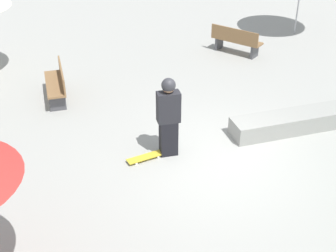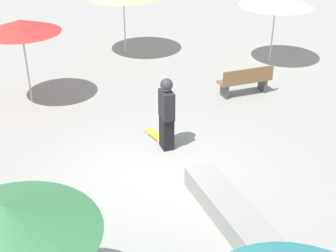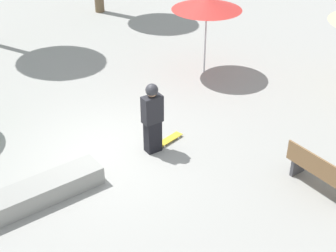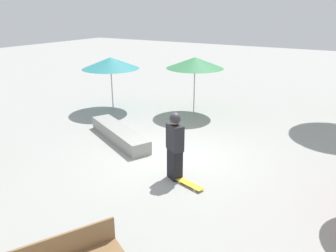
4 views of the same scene
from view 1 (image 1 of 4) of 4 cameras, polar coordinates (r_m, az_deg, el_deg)
name	(u,v)px [view 1 (image 1 of 4)]	position (r m, az deg, el deg)	size (l,w,h in m)	color
ground_plane	(218,161)	(9.68, 6.07, -4.26)	(60.00, 60.00, 0.00)	#9E9E99
skater_main	(168,115)	(9.37, 0.06, 1.39)	(0.45, 0.53, 1.73)	black
skateboard	(146,157)	(9.65, -2.75, -3.79)	(0.41, 0.82, 0.07)	gold
concrete_ledge	(297,121)	(11.00, 15.49, 0.59)	(1.95, 3.09, 0.41)	gray
bench_near	(236,41)	(14.79, 8.30, 10.26)	(1.65, 0.73, 0.85)	#47474C
bench_far	(57,83)	(12.16, -13.36, 5.06)	(1.62, 1.13, 0.85)	#47474C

